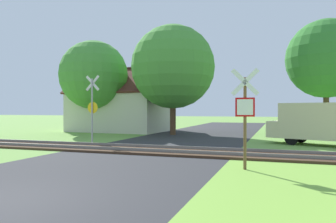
% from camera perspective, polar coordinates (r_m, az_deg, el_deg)
% --- Properties ---
extents(road_asphalt, '(7.50, 80.00, 0.01)m').
position_cam_1_polar(road_asphalt, '(9.03, -19.88, -11.83)').
color(road_asphalt, '#2D2D30').
rests_on(road_asphalt, ground).
extents(rail_track, '(60.00, 2.60, 0.22)m').
position_cam_1_polar(rail_track, '(14.89, -3.09, -6.74)').
color(rail_track, '#422D1E').
rests_on(rail_track, ground).
extents(stop_sign_near, '(0.87, 0.18, 3.20)m').
position_cam_1_polar(stop_sign_near, '(10.59, 13.26, -0.06)').
color(stop_sign_near, brown).
rests_on(stop_sign_near, ground).
extents(crossing_sign_far, '(0.88, 0.14, 3.81)m').
position_cam_1_polar(crossing_sign_far, '(18.72, -13.05, 1.09)').
color(crossing_sign_far, '#9E9EA5').
rests_on(crossing_sign_far, ground).
extents(house, '(8.55, 6.82, 5.55)m').
position_cam_1_polar(house, '(28.98, -8.02, 0.26)').
color(house, beige).
rests_on(house, ground).
extents(tree_left, '(5.52, 5.52, 7.44)m').
position_cam_1_polar(tree_left, '(27.28, -12.81, 6.21)').
color(tree_left, '#513823').
rests_on(tree_left, ground).
extents(tree_center, '(6.24, 6.24, 8.19)m').
position_cam_1_polar(tree_center, '(24.60, 0.86, 7.77)').
color(tree_center, '#513823').
rests_on(tree_center, ground).
extents(tree_right, '(5.45, 5.45, 8.14)m').
position_cam_1_polar(tree_right, '(25.44, 25.85, 8.26)').
color(tree_right, '#513823').
rests_on(tree_right, ground).
extents(mail_truck, '(5.24, 3.48, 2.24)m').
position_cam_1_polar(mail_truck, '(19.01, 25.04, -1.66)').
color(mail_truck, beige).
rests_on(mail_truck, ground).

